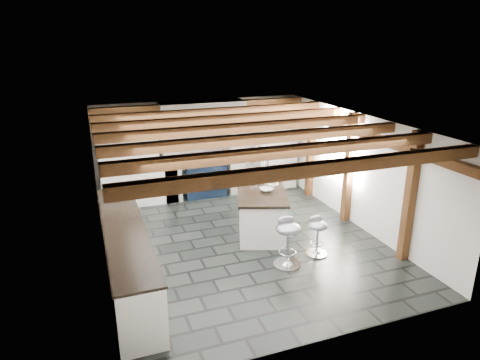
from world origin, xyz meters
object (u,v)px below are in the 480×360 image
object	(u,v)px
kitchen_island	(261,210)
range_cooker	(204,177)
bar_stool_near	(318,231)
bar_stool_far	(288,236)

from	to	relation	value
kitchen_island	range_cooker	bearing A→B (deg)	121.90
range_cooker	kitchen_island	xyz separation A→B (m)	(0.52, -2.35, -0.02)
range_cooker	bar_stool_near	world-z (taller)	range_cooker
kitchen_island	bar_stool_near	bearing A→B (deg)	-46.88
bar_stool_near	range_cooker	bearing A→B (deg)	119.77
range_cooker	bar_stool_far	size ratio (longest dim) A/B	1.13
bar_stool_far	kitchen_island	bearing A→B (deg)	88.85
range_cooker	bar_stool_far	bearing A→B (deg)	-83.97
kitchen_island	bar_stool_near	distance (m)	1.38
range_cooker	bar_stool_far	world-z (taller)	range_cooker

